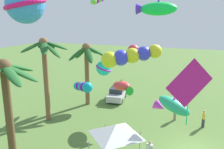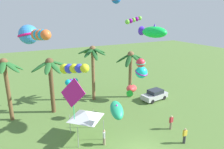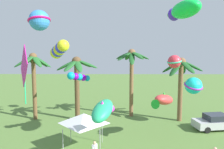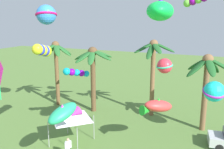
{
  "view_description": "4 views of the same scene",
  "coord_description": "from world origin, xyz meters",
  "px_view_note": "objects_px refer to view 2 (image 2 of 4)",
  "views": [
    {
      "loc": [
        -16.64,
        0.16,
        9.61
      ],
      "look_at": [
        -0.35,
        6.44,
        5.36
      ],
      "focal_mm": 38.14,
      "sensor_mm": 36.0,
      "label": 1
    },
    {
      "loc": [
        -9.6,
        -12.51,
        12.02
      ],
      "look_at": [
        -0.69,
        4.66,
        6.28
      ],
      "focal_mm": 33.21,
      "sensor_mm": 36.0,
      "label": 2
    },
    {
      "loc": [
        -1.16,
        -10.07,
        7.44
      ],
      "look_at": [
        -1.3,
        5.94,
        5.71
      ],
      "focal_mm": 32.99,
      "sensor_mm": 36.0,
      "label": 3
    },
    {
      "loc": [
        6.82,
        -10.51,
        9.84
      ],
      "look_at": [
        -0.31,
        5.89,
        5.78
      ],
      "focal_mm": 39.73,
      "sensor_mm": 36.0,
      "label": 4
    }
  ],
  "objects_px": {
    "kite_ball_0": "(141,63)",
    "kite_tube_4": "(71,82)",
    "palm_tree_0": "(50,72)",
    "kite_diamond_7": "(73,94)",
    "palm_tree_2": "(5,73)",
    "kite_ball_6": "(141,72)",
    "kite_tube_10": "(73,69)",
    "palm_tree_3": "(131,63)",
    "palm_tree_1": "(93,59)",
    "kite_fish_11": "(131,89)",
    "spectator_0": "(104,137)",
    "kite_tube_3": "(133,20)",
    "kite_fish_1": "(153,32)",
    "parked_car_0": "(155,95)",
    "spectator_2": "(185,136)",
    "festival_tent": "(86,114)",
    "kite_fish_5": "(116,110)",
    "spectator_1": "(171,122)",
    "kite_tube_8": "(40,35)",
    "kite_ball_2": "(29,34)"
  },
  "relations": [
    {
      "from": "kite_ball_2",
      "to": "kite_fish_11",
      "type": "bearing_deg",
      "value": -6.43
    },
    {
      "from": "palm_tree_1",
      "to": "kite_ball_6",
      "type": "xyz_separation_m",
      "value": [
        5.84,
        -3.29,
        -1.87
      ]
    },
    {
      "from": "parked_car_0",
      "to": "kite_tube_4",
      "type": "relative_size",
      "value": 2.17
    },
    {
      "from": "festival_tent",
      "to": "kite_diamond_7",
      "type": "height_order",
      "value": "kite_diamond_7"
    },
    {
      "from": "kite_ball_2",
      "to": "kite_diamond_7",
      "type": "height_order",
      "value": "kite_ball_2"
    },
    {
      "from": "spectator_2",
      "to": "palm_tree_1",
      "type": "bearing_deg",
      "value": 104.58
    },
    {
      "from": "kite_fish_1",
      "to": "parked_car_0",
      "type": "bearing_deg",
      "value": 45.6
    },
    {
      "from": "palm_tree_1",
      "to": "kite_fish_5",
      "type": "height_order",
      "value": "palm_tree_1"
    },
    {
      "from": "spectator_0",
      "to": "palm_tree_0",
      "type": "bearing_deg",
      "value": 106.83
    },
    {
      "from": "palm_tree_3",
      "to": "kite_tube_3",
      "type": "distance_m",
      "value": 6.44
    },
    {
      "from": "kite_tube_3",
      "to": "kite_diamond_7",
      "type": "distance_m",
      "value": 14.94
    },
    {
      "from": "festival_tent",
      "to": "kite_fish_11",
      "type": "relative_size",
      "value": 1.05
    },
    {
      "from": "palm_tree_0",
      "to": "festival_tent",
      "type": "bearing_deg",
      "value": -75.96
    },
    {
      "from": "kite_fish_5",
      "to": "kite_tube_3",
      "type": "bearing_deg",
      "value": 50.48
    },
    {
      "from": "kite_tube_8",
      "to": "kite_fish_11",
      "type": "xyz_separation_m",
      "value": [
        10.6,
        6.27,
        -7.3
      ]
    },
    {
      "from": "kite_diamond_7",
      "to": "palm_tree_2",
      "type": "bearing_deg",
      "value": 109.41
    },
    {
      "from": "palm_tree_1",
      "to": "palm_tree_3",
      "type": "height_order",
      "value": "palm_tree_1"
    },
    {
      "from": "kite_ball_0",
      "to": "kite_tube_3",
      "type": "xyz_separation_m",
      "value": [
        1.4,
        3.98,
        4.46
      ]
    },
    {
      "from": "palm_tree_2",
      "to": "kite_diamond_7",
      "type": "xyz_separation_m",
      "value": [
        4.11,
        -11.67,
        0.99
      ]
    },
    {
      "from": "parked_car_0",
      "to": "kite_tube_3",
      "type": "bearing_deg",
      "value": 170.07
    },
    {
      "from": "kite_ball_6",
      "to": "kite_tube_10",
      "type": "xyz_separation_m",
      "value": [
        -11.57,
        -6.39,
        3.45
      ]
    },
    {
      "from": "palm_tree_0",
      "to": "palm_tree_1",
      "type": "xyz_separation_m",
      "value": [
        6.08,
        1.41,
        0.73
      ]
    },
    {
      "from": "palm_tree_1",
      "to": "kite_fish_11",
      "type": "distance_m",
      "value": 7.46
    },
    {
      "from": "kite_ball_0",
      "to": "kite_tube_4",
      "type": "xyz_separation_m",
      "value": [
        -7.67,
        1.01,
        -1.33
      ]
    },
    {
      "from": "spectator_1",
      "to": "kite_fish_1",
      "type": "relative_size",
      "value": 0.46
    },
    {
      "from": "spectator_1",
      "to": "kite_ball_0",
      "type": "height_order",
      "value": "kite_ball_0"
    },
    {
      "from": "kite_ball_0",
      "to": "kite_diamond_7",
      "type": "bearing_deg",
      "value": -150.53
    },
    {
      "from": "kite_fish_1",
      "to": "kite_tube_3",
      "type": "relative_size",
      "value": 1.59
    },
    {
      "from": "palm_tree_2",
      "to": "kite_fish_11",
      "type": "distance_m",
      "value": 14.22
    },
    {
      "from": "palm_tree_3",
      "to": "kite_fish_1",
      "type": "bearing_deg",
      "value": -108.01
    },
    {
      "from": "palm_tree_1",
      "to": "palm_tree_3",
      "type": "xyz_separation_m",
      "value": [
        5.14,
        -1.64,
        -0.88
      ]
    },
    {
      "from": "parked_car_0",
      "to": "kite_ball_2",
      "type": "distance_m",
      "value": 18.77
    },
    {
      "from": "kite_tube_4",
      "to": "kite_tube_10",
      "type": "distance_m",
      "value": 3.93
    },
    {
      "from": "kite_tube_4",
      "to": "spectator_1",
      "type": "bearing_deg",
      "value": -27.33
    },
    {
      "from": "palm_tree_3",
      "to": "palm_tree_1",
      "type": "bearing_deg",
      "value": 162.3
    },
    {
      "from": "palm_tree_0",
      "to": "kite_fish_11",
      "type": "bearing_deg",
      "value": -33.16
    },
    {
      "from": "kite_diamond_7",
      "to": "kite_ball_0",
      "type": "bearing_deg",
      "value": 29.47
    },
    {
      "from": "kite_fish_1",
      "to": "kite_ball_6",
      "type": "distance_m",
      "value": 9.2
    },
    {
      "from": "kite_tube_4",
      "to": "kite_tube_10",
      "type": "relative_size",
      "value": 0.63
    },
    {
      "from": "kite_ball_0",
      "to": "palm_tree_0",
      "type": "bearing_deg",
      "value": 145.01
    },
    {
      "from": "kite_ball_2",
      "to": "kite_ball_6",
      "type": "relative_size",
      "value": 1.2
    },
    {
      "from": "spectator_2",
      "to": "kite_ball_2",
      "type": "relative_size",
      "value": 0.58
    },
    {
      "from": "palm_tree_1",
      "to": "palm_tree_2",
      "type": "bearing_deg",
      "value": -173.94
    },
    {
      "from": "spectator_0",
      "to": "kite_fish_5",
      "type": "height_order",
      "value": "kite_fish_5"
    },
    {
      "from": "kite_fish_1",
      "to": "palm_tree_1",
      "type": "bearing_deg",
      "value": 105.65
    },
    {
      "from": "palm_tree_2",
      "to": "kite_tube_4",
      "type": "relative_size",
      "value": 3.92
    },
    {
      "from": "kite_tube_3",
      "to": "kite_diamond_7",
      "type": "bearing_deg",
      "value": -139.31
    },
    {
      "from": "parked_car_0",
      "to": "kite_tube_4",
      "type": "xyz_separation_m",
      "value": [
        -12.74,
        -2.33,
        4.64
      ]
    },
    {
      "from": "spectator_1",
      "to": "kite_tube_3",
      "type": "xyz_separation_m",
      "value": [
        -0.19,
        7.76,
        10.37
      ]
    },
    {
      "from": "kite_tube_10",
      "to": "palm_tree_0",
      "type": "bearing_deg",
      "value": 92.46
    }
  ]
}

